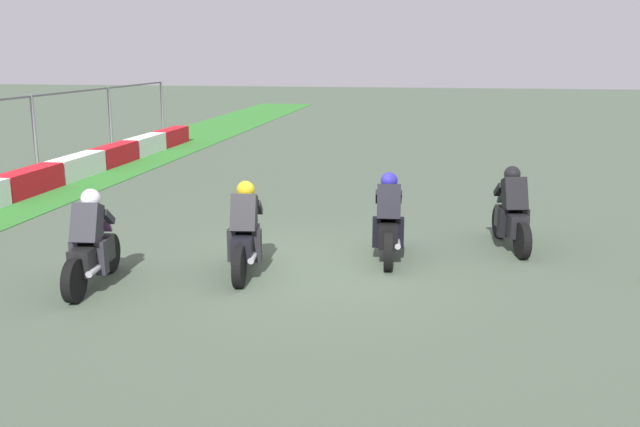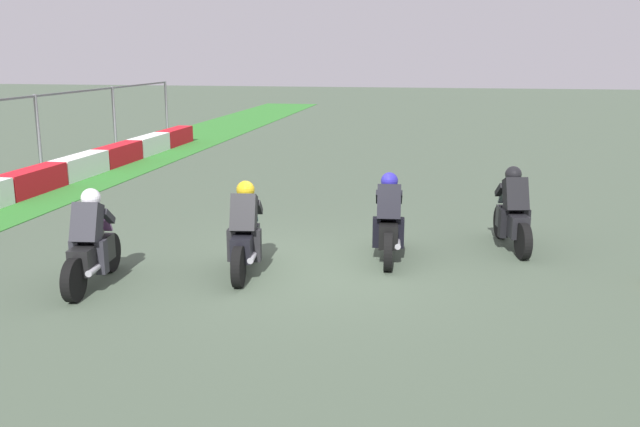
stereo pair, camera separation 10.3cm
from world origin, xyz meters
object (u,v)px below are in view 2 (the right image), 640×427
at_px(rider_lane_c, 246,236).
at_px(rider_lane_d, 92,247).
at_px(rider_lane_a, 513,215).
at_px(rider_lane_b, 389,224).

distance_m(rider_lane_c, rider_lane_d, 2.38).
distance_m(rider_lane_a, rider_lane_b, 2.43).
xyz_separation_m(rider_lane_a, rider_lane_b, (-1.06, 2.19, 0.00)).
relative_size(rider_lane_c, rider_lane_d, 1.00).
distance_m(rider_lane_a, rider_lane_c, 4.96).
xyz_separation_m(rider_lane_a, rider_lane_d, (-3.30, 6.55, 0.00)).
relative_size(rider_lane_a, rider_lane_b, 0.99).
relative_size(rider_lane_a, rider_lane_c, 0.99).
relative_size(rider_lane_b, rider_lane_d, 1.00).
bearing_deg(rider_lane_c, rider_lane_d, 108.58).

